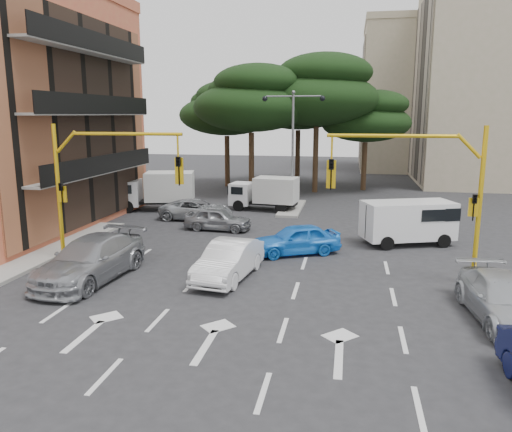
{
  "coord_description": "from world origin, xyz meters",
  "views": [
    {
      "loc": [
        3.79,
        -17.46,
        6.4
      ],
      "look_at": [
        -0.54,
        5.57,
        1.6
      ],
      "focal_mm": 35.0,
      "sensor_mm": 36.0,
      "label": 1
    }
  ],
  "objects_px": {
    "car_silver_wagon": "(91,259)",
    "car_silver_cross_b": "(218,219)",
    "signal_mast_right": "(431,182)",
    "box_truck_b": "(264,194)",
    "street_lamp_center": "(293,129)",
    "van_white": "(408,223)",
    "car_silver_parked": "(504,299)",
    "signal_mast_left": "(95,174)",
    "car_silver_cross_a": "(196,210)",
    "car_white_hatch": "(229,260)",
    "car_blue_compact": "(296,239)",
    "box_truck_a": "(156,191)"
  },
  "relations": [
    {
      "from": "car_blue_compact",
      "to": "car_silver_wagon",
      "type": "height_order",
      "value": "car_silver_wagon"
    },
    {
      "from": "car_blue_compact",
      "to": "street_lamp_center",
      "type": "bearing_deg",
      "value": 161.49
    },
    {
      "from": "signal_mast_left",
      "to": "street_lamp_center",
      "type": "xyz_separation_m",
      "value": [
        6.8,
        14.01,
        1.54
      ]
    },
    {
      "from": "signal_mast_left",
      "to": "box_truck_b",
      "type": "xyz_separation_m",
      "value": [
        5.0,
        13.35,
        -2.75
      ]
    },
    {
      "from": "car_silver_cross_a",
      "to": "box_truck_b",
      "type": "height_order",
      "value": "box_truck_b"
    },
    {
      "from": "van_white",
      "to": "car_silver_cross_a",
      "type": "bearing_deg",
      "value": -126.95
    },
    {
      "from": "car_blue_compact",
      "to": "car_silver_cross_a",
      "type": "xyz_separation_m",
      "value": [
        -6.87,
        6.56,
        -0.07
      ]
    },
    {
      "from": "street_lamp_center",
      "to": "van_white",
      "type": "distance_m",
      "value": 11.48
    },
    {
      "from": "signal_mast_left",
      "to": "car_silver_cross_a",
      "type": "relative_size",
      "value": 1.34
    },
    {
      "from": "car_blue_compact",
      "to": "signal_mast_left",
      "type": "bearing_deg",
      "value": -96.51
    },
    {
      "from": "car_silver_parked",
      "to": "car_silver_wagon",
      "type": "bearing_deg",
      "value": 169.81
    },
    {
      "from": "street_lamp_center",
      "to": "car_silver_parked",
      "type": "relative_size",
      "value": 1.61
    },
    {
      "from": "car_silver_cross_b",
      "to": "box_truck_b",
      "type": "bearing_deg",
      "value": -9.84
    },
    {
      "from": "box_truck_b",
      "to": "car_silver_cross_a",
      "type": "bearing_deg",
      "value": 143.78
    },
    {
      "from": "car_white_hatch",
      "to": "box_truck_a",
      "type": "bearing_deg",
      "value": 130.19
    },
    {
      "from": "signal_mast_right",
      "to": "signal_mast_left",
      "type": "xyz_separation_m",
      "value": [
        -13.61,
        0.0,
        0.0
      ]
    },
    {
      "from": "van_white",
      "to": "car_silver_cross_b",
      "type": "bearing_deg",
      "value": -116.81
    },
    {
      "from": "signal_mast_right",
      "to": "car_blue_compact",
      "type": "relative_size",
      "value": 1.47
    },
    {
      "from": "street_lamp_center",
      "to": "car_silver_parked",
      "type": "xyz_separation_m",
      "value": [
        8.7,
        -17.51,
        -4.73
      ]
    },
    {
      "from": "signal_mast_right",
      "to": "car_silver_cross_b",
      "type": "xyz_separation_m",
      "value": [
        -10.16,
        7.01,
        -3.25
      ]
    },
    {
      "from": "car_white_hatch",
      "to": "car_blue_compact",
      "type": "relative_size",
      "value": 1.09
    },
    {
      "from": "car_silver_parked",
      "to": "box_truck_a",
      "type": "distance_m",
      "value": 23.54
    },
    {
      "from": "signal_mast_left",
      "to": "car_silver_parked",
      "type": "bearing_deg",
      "value": -12.72
    },
    {
      "from": "car_white_hatch",
      "to": "street_lamp_center",
      "type": "bearing_deg",
      "value": 95.02
    },
    {
      "from": "car_silver_cross_a",
      "to": "car_silver_parked",
      "type": "height_order",
      "value": "car_silver_parked"
    },
    {
      "from": "car_silver_parked",
      "to": "street_lamp_center",
      "type": "bearing_deg",
      "value": 111.2
    },
    {
      "from": "car_silver_wagon",
      "to": "car_white_hatch",
      "type": "bearing_deg",
      "value": 17.81
    },
    {
      "from": "car_white_hatch",
      "to": "box_truck_a",
      "type": "xyz_separation_m",
      "value": [
        -8.24,
        13.05,
        0.56
      ]
    },
    {
      "from": "street_lamp_center",
      "to": "car_silver_parked",
      "type": "bearing_deg",
      "value": -63.58
    },
    {
      "from": "signal_mast_right",
      "to": "box_truck_b",
      "type": "bearing_deg",
      "value": 122.81
    },
    {
      "from": "street_lamp_center",
      "to": "signal_mast_left",
      "type": "bearing_deg",
      "value": -115.91
    },
    {
      "from": "car_silver_cross_a",
      "to": "van_white",
      "type": "relative_size",
      "value": 1.02
    },
    {
      "from": "van_white",
      "to": "box_truck_b",
      "type": "bearing_deg",
      "value": -151.41
    },
    {
      "from": "car_white_hatch",
      "to": "car_silver_cross_b",
      "type": "bearing_deg",
      "value": 115.76
    },
    {
      "from": "car_blue_compact",
      "to": "signal_mast_right",
      "type": "bearing_deg",
      "value": 34.92
    },
    {
      "from": "car_white_hatch",
      "to": "car_silver_wagon",
      "type": "height_order",
      "value": "car_silver_wagon"
    },
    {
      "from": "car_silver_cross_a",
      "to": "van_white",
      "type": "bearing_deg",
      "value": -105.71
    },
    {
      "from": "signal_mast_right",
      "to": "signal_mast_left",
      "type": "relative_size",
      "value": 1.0
    },
    {
      "from": "car_silver_cross_b",
      "to": "box_truck_b",
      "type": "height_order",
      "value": "box_truck_b"
    },
    {
      "from": "street_lamp_center",
      "to": "box_truck_b",
      "type": "xyz_separation_m",
      "value": [
        -1.8,
        -0.66,
        -4.3
      ]
    },
    {
      "from": "signal_mast_right",
      "to": "van_white",
      "type": "relative_size",
      "value": 1.36
    },
    {
      "from": "car_silver_cross_b",
      "to": "box_truck_a",
      "type": "xyz_separation_m",
      "value": [
        -5.65,
        5.0,
        0.65
      ]
    },
    {
      "from": "car_silver_cross_b",
      "to": "box_truck_a",
      "type": "relative_size",
      "value": 0.71
    },
    {
      "from": "car_white_hatch",
      "to": "box_truck_b",
      "type": "relative_size",
      "value": 0.97
    },
    {
      "from": "car_silver_wagon",
      "to": "car_silver_cross_b",
      "type": "relative_size",
      "value": 1.52
    },
    {
      "from": "van_white",
      "to": "box_truck_a",
      "type": "bearing_deg",
      "value": -131.46
    },
    {
      "from": "car_silver_cross_b",
      "to": "car_silver_cross_a",
      "type": "bearing_deg",
      "value": 43.1
    },
    {
      "from": "signal_mast_left",
      "to": "car_silver_wagon",
      "type": "bearing_deg",
      "value": -70.71
    },
    {
      "from": "car_blue_compact",
      "to": "car_silver_parked",
      "type": "relative_size",
      "value": 0.85
    },
    {
      "from": "street_lamp_center",
      "to": "car_silver_wagon",
      "type": "height_order",
      "value": "street_lamp_center"
    }
  ]
}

